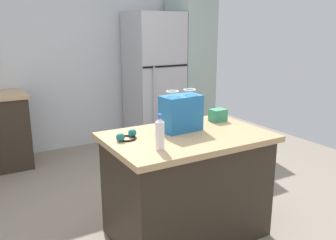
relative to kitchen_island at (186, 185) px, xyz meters
name	(u,v)px	position (x,y,z in m)	size (l,w,h in m)	color
ground	(164,226)	(-0.11, 0.18, -0.44)	(6.24, 6.24, 0.00)	gray
back_wall	(71,56)	(-0.13, 2.78, 0.86)	(4.96, 0.13, 2.59)	silver
kitchen_island	(186,185)	(0.00, 0.00, 0.00)	(1.27, 0.85, 0.87)	#33281E
refrigerator	(154,80)	(0.95, 2.35, 0.51)	(0.71, 0.74, 1.90)	#B7B7BC
tall_cabinet	(190,70)	(1.58, 2.35, 0.61)	(0.52, 0.67, 2.11)	#9EB2A8
shopping_bag	(181,113)	(0.02, 0.12, 0.58)	(0.33, 0.21, 0.34)	#236BAD
small_box	(218,115)	(0.47, 0.21, 0.49)	(0.14, 0.11, 0.11)	#388E66
bottle	(160,134)	(-0.36, -0.21, 0.55)	(0.06, 0.06, 0.25)	white
ear_defenders	(126,136)	(-0.46, 0.13, 0.46)	(0.20, 0.20, 0.06)	black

